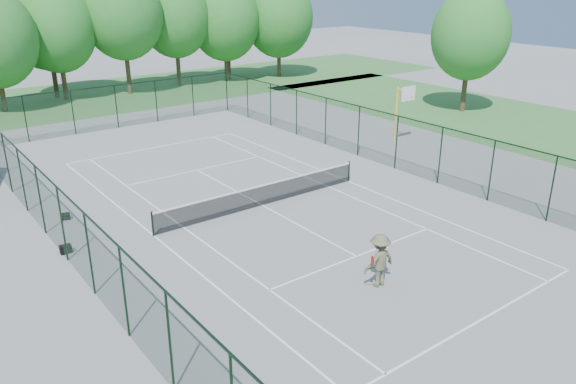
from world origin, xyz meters
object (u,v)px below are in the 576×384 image
object	(u,v)px
tennis_player	(379,260)
basketball_goal	(403,103)
tennis_net	(262,194)
sports_bag_a	(66,249)

from	to	relation	value
tennis_player	basketball_goal	bearing A→B (deg)	40.07
tennis_net	basketball_goal	size ratio (longest dim) A/B	3.04
basketball_goal	tennis_player	bearing A→B (deg)	-139.93
tennis_player	tennis_net	bearing A→B (deg)	83.98
basketball_goal	tennis_player	world-z (taller)	basketball_goal
tennis_net	basketball_goal	world-z (taller)	basketball_goal
sports_bag_a	tennis_player	xyz separation A→B (m)	(7.99, -9.04, 0.80)
basketball_goal	sports_bag_a	xyz separation A→B (m)	(-22.16, -2.89, -2.40)
basketball_goal	sports_bag_a	bearing A→B (deg)	-172.57
sports_bag_a	tennis_player	bearing A→B (deg)	-46.65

